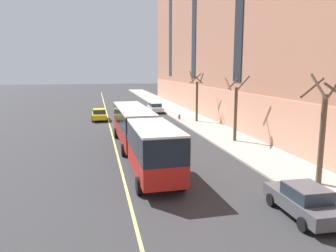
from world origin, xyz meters
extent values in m
plane|color=#303033|center=(0.00, 0.00, 0.00)|extent=(260.00, 260.00, 0.00)
cube|color=#9E9B93|center=(8.68, 3.00, 0.07)|extent=(4.75, 160.00, 0.15)
cube|color=tan|center=(10.99, 0.00, 2.20)|extent=(0.14, 110.00, 4.40)
cube|color=#1E232B|center=(11.01, 41.25, 17.75)|extent=(0.10, 2.00, 24.53)
cube|color=red|center=(-0.96, 3.45, 1.24)|extent=(2.71, 11.04, 1.24)
cube|color=black|center=(-0.96, 3.45, 2.61)|extent=(2.72, 11.04, 1.51)
cube|color=silver|center=(-0.96, 3.45, 3.43)|extent=(2.73, 11.04, 0.12)
cube|color=#19232D|center=(-1.08, 8.97, 2.46)|extent=(2.28, 0.13, 1.13)
cube|color=orange|center=(-1.08, 8.98, 3.19)|extent=(1.73, 0.10, 0.28)
cube|color=black|center=(-1.08, 8.99, 0.72)|extent=(2.43, 0.17, 0.24)
cube|color=white|center=(-1.95, 8.97, 0.97)|extent=(0.28, 0.07, 0.18)
cube|color=white|center=(-0.22, 9.01, 0.97)|extent=(0.28, 0.07, 0.18)
cylinder|color=#595651|center=(-0.84, -2.54, 1.99)|extent=(2.37, 1.05, 2.35)
cube|color=red|center=(-0.75, -6.35, 1.24)|extent=(2.61, 6.67, 1.24)
cube|color=black|center=(-0.75, -6.35, 2.61)|extent=(2.63, 6.67, 1.51)
cube|color=silver|center=(-0.75, -6.35, 3.43)|extent=(2.64, 6.67, 0.12)
cylinder|color=black|center=(-2.28, 7.27, 0.50)|extent=(0.32, 1.01, 1.00)
cylinder|color=black|center=(0.19, 7.32, 0.50)|extent=(0.32, 1.01, 1.00)
cylinder|color=black|center=(-2.13, 0.13, 0.50)|extent=(0.32, 1.01, 1.00)
cylinder|color=black|center=(0.34, 0.18, 0.50)|extent=(0.32, 1.01, 1.00)
cylinder|color=black|center=(-1.95, -8.20, 0.50)|extent=(0.32, 1.01, 1.00)
cylinder|color=black|center=(0.52, -8.14, 0.50)|extent=(0.32, 1.01, 1.00)
cube|color=#4C4C51|center=(5.22, -12.55, 0.64)|extent=(1.85, 4.45, 0.64)
cube|color=#232D38|center=(5.21, -12.77, 1.24)|extent=(1.59, 2.02, 0.56)
cube|color=#4C4C51|center=(5.21, -12.77, 1.54)|extent=(1.55, 1.93, 0.04)
cylinder|color=black|center=(4.38, -11.16, 0.32)|extent=(0.23, 0.64, 0.64)
cylinder|color=black|center=(6.11, -11.20, 0.32)|extent=(0.23, 0.64, 0.64)
cylinder|color=black|center=(4.33, -13.90, 0.32)|extent=(0.23, 0.64, 0.64)
cube|color=silver|center=(5.01, 25.63, 0.64)|extent=(1.93, 4.70, 0.64)
cube|color=#232D38|center=(5.02, 25.39, 1.24)|extent=(1.65, 2.13, 0.56)
cube|color=silver|center=(5.02, 25.39, 1.54)|extent=(1.62, 2.04, 0.04)
cylinder|color=black|center=(4.09, 27.05, 0.32)|extent=(0.23, 0.64, 0.64)
cylinder|color=black|center=(5.88, 27.09, 0.32)|extent=(0.23, 0.64, 0.64)
cylinder|color=black|center=(4.15, 24.16, 0.32)|extent=(0.23, 0.64, 0.64)
cylinder|color=black|center=(5.94, 24.20, 0.32)|extent=(0.23, 0.64, 0.64)
cube|color=yellow|center=(-3.76, 19.40, 0.64)|extent=(1.87, 4.56, 0.64)
cube|color=#232D38|center=(-3.76, 19.17, 1.24)|extent=(1.63, 2.05, 0.56)
cube|color=yellow|center=(-3.76, 19.17, 1.54)|extent=(1.60, 1.96, 0.04)
cylinder|color=black|center=(-4.67, 20.81, 0.32)|extent=(0.22, 0.64, 0.64)
cylinder|color=black|center=(-2.86, 20.81, 0.32)|extent=(0.22, 0.64, 0.64)
cylinder|color=black|center=(-4.65, 17.99, 0.32)|extent=(0.22, 0.64, 0.64)
cylinder|color=black|center=(-2.85, 18.00, 0.32)|extent=(0.22, 0.64, 0.64)
cylinder|color=brown|center=(8.59, -9.18, 2.80)|extent=(0.32, 0.32, 5.29)
cylinder|color=brown|center=(9.10, -9.23, 5.82)|extent=(0.25, 1.15, 1.25)
cylinder|color=brown|center=(8.35, -8.30, 5.76)|extent=(1.86, 0.64, 1.17)
cylinder|color=brown|center=(8.02, -9.28, 5.90)|extent=(0.36, 1.26, 1.40)
cylinder|color=brown|center=(8.59, -9.93, 5.68)|extent=(1.57, 0.15, 1.00)
cylinder|color=brown|center=(8.59, 2.90, 2.67)|extent=(0.30, 0.30, 5.03)
cylinder|color=brown|center=(9.37, 3.06, 5.59)|extent=(0.47, 1.66, 1.32)
cylinder|color=brown|center=(8.49, 3.42, 5.50)|extent=(1.17, 0.35, 1.13)
cylinder|color=brown|center=(7.78, 2.97, 5.49)|extent=(0.28, 1.71, 1.12)
cylinder|color=brown|center=(8.59, 14.98, 2.70)|extent=(0.31, 0.31, 5.09)
cylinder|color=brown|center=(9.17, 15.00, 5.67)|extent=(0.18, 1.26, 1.35)
cylinder|color=brown|center=(8.59, 15.70, 5.64)|extent=(1.54, 0.15, 1.31)
cylinder|color=brown|center=(7.82, 14.96, 5.82)|extent=(0.17, 1.64, 1.64)
cylinder|color=brown|center=(8.52, 14.40, 5.58)|extent=(1.26, 0.29, 1.17)
cylinder|color=red|center=(6.81, 17.07, 0.43)|extent=(0.24, 0.24, 0.55)
sphere|color=silver|center=(6.81, 17.07, 0.77)|extent=(0.20, 0.20, 0.20)
cylinder|color=silver|center=(6.65, 17.07, 0.48)|extent=(0.10, 0.09, 0.09)
cylinder|color=silver|center=(6.97, 17.07, 0.48)|extent=(0.10, 0.09, 0.09)
cube|color=#E0D66B|center=(-2.58, 3.00, 0.00)|extent=(0.16, 140.00, 0.01)
camera|label=1|loc=(-4.08, -25.34, 6.85)|focal=35.00mm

